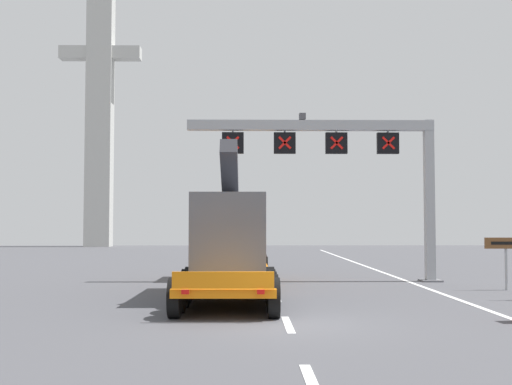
% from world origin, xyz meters
% --- Properties ---
extents(ground, '(112.00, 112.00, 0.00)m').
position_xyz_m(ground, '(0.00, 0.00, 0.00)').
color(ground, '#4C4C51').
extents(lane_markings, '(0.20, 72.14, 0.01)m').
position_xyz_m(lane_markings, '(0.11, 28.77, 0.01)').
color(lane_markings, silver).
rests_on(lane_markings, ground).
extents(edge_line_right, '(0.20, 63.00, 0.01)m').
position_xyz_m(edge_line_right, '(6.20, 12.00, 0.01)').
color(edge_line_right, silver).
rests_on(edge_line_right, ground).
extents(overhead_lane_gantry, '(11.25, 0.90, 7.49)m').
position_xyz_m(overhead_lane_gantry, '(3.42, 11.39, 5.78)').
color(overhead_lane_gantry, '#9EA0A5').
rests_on(overhead_lane_gantry, ground).
extents(heavy_haul_truck_orange, '(3.08, 14.08, 5.30)m').
position_xyz_m(heavy_haul_truck_orange, '(-1.48, 8.29, 1.99)').
color(heavy_haul_truck_orange, orange).
rests_on(heavy_haul_truck_orange, ground).
extents(tourist_info_sign_brown, '(1.69, 0.15, 2.03)m').
position_xyz_m(tourist_info_sign_brown, '(9.11, 7.77, 1.56)').
color(tourist_info_sign_brown, '#9EA0A5').
rests_on(tourist_info_sign_brown, ground).
extents(bridge_pylon_distant, '(9.00, 2.00, 34.89)m').
position_xyz_m(bridge_pylon_distant, '(-17.33, 52.74, 17.83)').
color(bridge_pylon_distant, '#B7B7B2').
rests_on(bridge_pylon_distant, ground).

